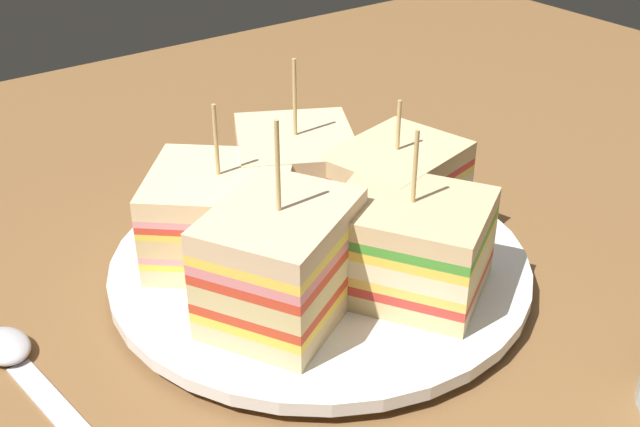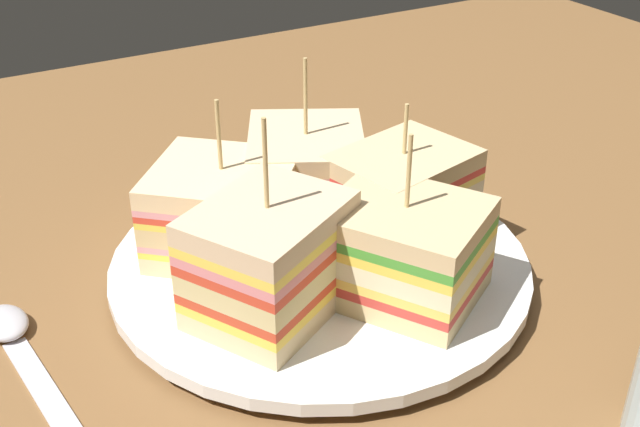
% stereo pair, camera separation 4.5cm
% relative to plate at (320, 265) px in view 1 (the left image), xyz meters
% --- Properties ---
extents(ground_plane, '(1.18, 0.90, 0.02)m').
position_rel_plate_xyz_m(ground_plane, '(0.00, 0.00, -0.02)').
color(ground_plane, brown).
extents(plate, '(0.25, 0.25, 0.01)m').
position_rel_plate_xyz_m(plate, '(0.00, 0.00, 0.00)').
color(plate, white).
rests_on(plate, ground_plane).
extents(sandwich_wedge_0, '(0.10, 0.10, 0.10)m').
position_rel_plate_xyz_m(sandwich_wedge_0, '(0.02, -0.05, 0.03)').
color(sandwich_wedge_0, '#DEC185').
rests_on(sandwich_wedge_0, plate).
extents(sandwich_wedge_1, '(0.09, 0.08, 0.09)m').
position_rel_plate_xyz_m(sandwich_wedge_1, '(0.06, 0.00, 0.03)').
color(sandwich_wedge_1, beige).
rests_on(sandwich_wedge_1, plate).
extents(sandwich_wedge_2, '(0.10, 0.10, 0.10)m').
position_rel_plate_xyz_m(sandwich_wedge_2, '(0.02, 0.05, 0.03)').
color(sandwich_wedge_2, beige).
rests_on(sandwich_wedge_2, plate).
extents(sandwich_wedge_3, '(0.11, 0.11, 0.10)m').
position_rel_plate_xyz_m(sandwich_wedge_3, '(-0.04, 0.04, 0.03)').
color(sandwich_wedge_3, beige).
rests_on(sandwich_wedge_3, plate).
extents(sandwich_wedge_4, '(0.10, 0.09, 0.11)m').
position_rel_plate_xyz_m(sandwich_wedge_4, '(-0.05, -0.03, 0.04)').
color(sandwich_wedge_4, beige).
rests_on(sandwich_wedge_4, plate).
extents(chip_pile, '(0.08, 0.07, 0.03)m').
position_rel_plate_xyz_m(chip_pile, '(-0.01, 0.01, 0.02)').
color(chip_pile, '#D4BB65').
rests_on(chip_pile, plate).
extents(spoon, '(0.03, 0.14, 0.01)m').
position_rel_plate_xyz_m(spoon, '(-0.17, 0.02, -0.00)').
color(spoon, silver).
rests_on(spoon, ground_plane).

